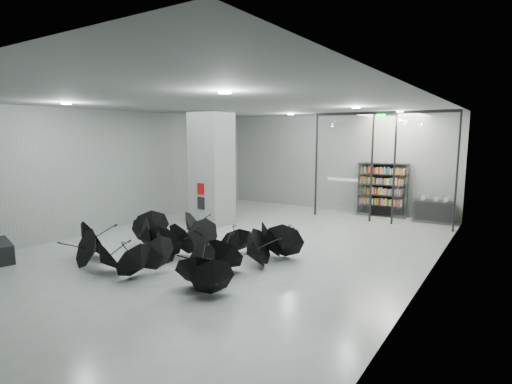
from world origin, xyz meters
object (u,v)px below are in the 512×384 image
Objects in this scene: column at (212,169)px; umbrella_cluster at (183,251)px; bookshelf at (382,190)px; shop_counter at (433,212)px.

column is 0.72× the size of umbrella_cluster.
column reaches higher than bookshelf.
column is 1.92× the size of bookshelf.
column is at bearing -147.81° from shop_counter.
umbrella_cluster is at bearing -120.46° from shop_counter.
umbrella_cluster reaches higher than shop_counter.
umbrella_cluster is (2.18, -3.80, -1.70)m from column.
column is 4.70m from umbrella_cluster.
shop_counter is at bearing 35.08° from column.
shop_counter is at bearing 62.43° from umbrella_cluster.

